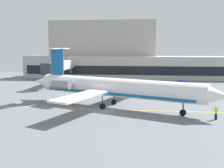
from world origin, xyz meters
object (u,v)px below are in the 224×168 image
baggage_tug (183,85)px  fuel_tank (60,80)px  pushback_tractor (115,82)px  marshaller (216,113)px  regional_jet (113,87)px

baggage_tug → fuel_tank: (-30.44, 3.98, 0.33)m
pushback_tractor → marshaller: (16.91, -30.77, 0.07)m
baggage_tug → marshaller: 25.94m
regional_jet → marshaller: bearing=-21.6°
baggage_tug → marshaller: (0.66, -25.93, -0.11)m
regional_jet → baggage_tug: size_ratio=8.09×
fuel_tank → marshaller: (31.10, -29.92, -0.44)m
baggage_tug → fuel_tank: size_ratio=0.48×
baggage_tug → marshaller: bearing=-88.5°
pushback_tractor → fuel_tank: (-14.19, -0.85, 0.51)m
fuel_tank → regional_jet: bearing=-55.6°
baggage_tug → fuel_tank: 30.70m
regional_jet → baggage_tug: (13.93, 20.15, -2.23)m
pushback_tractor → fuel_tank: fuel_tank is taller
marshaller → regional_jet: bearing=158.4°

